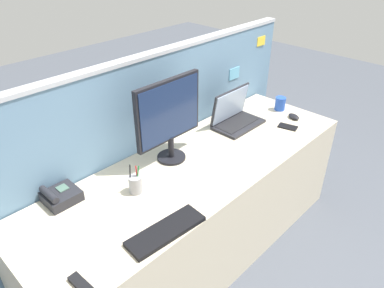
{
  "coord_description": "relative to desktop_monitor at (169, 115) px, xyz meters",
  "views": [
    {
      "loc": [
        -1.33,
        -1.23,
        1.98
      ],
      "look_at": [
        0.0,
        0.05,
        0.86
      ],
      "focal_mm": 33.74,
      "sensor_mm": 36.0,
      "label": 1
    }
  ],
  "objects": [
    {
      "name": "cubicle_divider",
      "position": [
        0.07,
        0.24,
        -0.36
      ],
      "size": [
        2.6,
        0.08,
        1.34
      ],
      "color": "#6084A3",
      "rests_on": "ground_plane"
    },
    {
      "name": "computer_mouse_right_hand",
      "position": [
        1.01,
        -0.28,
        -0.28
      ],
      "size": [
        0.09,
        0.11,
        0.03
      ],
      "primitive_type": "ellipsoid",
      "rotation": [
        0.0,
        0.0,
        -0.35
      ],
      "color": "black",
      "rests_on": "desk"
    },
    {
      "name": "tv_remote",
      "position": [
        -0.89,
        -0.45,
        -0.29
      ],
      "size": [
        0.05,
        0.17,
        0.02
      ],
      "primitive_type": "cube",
      "rotation": [
        0.0,
        0.0,
        0.05
      ],
      "color": "black",
      "rests_on": "desk"
    },
    {
      "name": "pen_cup",
      "position": [
        -0.36,
        -0.11,
        -0.25
      ],
      "size": [
        0.07,
        0.07,
        0.18
      ],
      "color": "#99999E",
      "rests_on": "desk"
    },
    {
      "name": "coffee_mug",
      "position": [
        1.07,
        -0.12,
        -0.25
      ],
      "size": [
        0.12,
        0.08,
        0.1
      ],
      "color": "blue",
      "rests_on": "desk"
    },
    {
      "name": "desk_phone",
      "position": [
        -0.68,
        0.11,
        -0.26
      ],
      "size": [
        0.17,
        0.16,
        0.09
      ],
      "color": "#232328",
      "rests_on": "desk"
    },
    {
      "name": "keyboard_main",
      "position": [
        -0.46,
        -0.45,
        -0.29
      ],
      "size": [
        0.41,
        0.16,
        0.02
      ],
      "primitive_type": "cube",
      "rotation": [
        0.0,
        0.0,
        -0.08
      ],
      "color": "black",
      "rests_on": "desk"
    },
    {
      "name": "desk",
      "position": [
        0.07,
        -0.17,
        -0.67
      ],
      "size": [
        2.26,
        0.73,
        0.74
      ],
      "primitive_type": "cube",
      "color": "beige",
      "rests_on": "ground_plane"
    },
    {
      "name": "cell_phone_black_slab",
      "position": [
        0.86,
        -0.32,
        -0.29
      ],
      "size": [
        0.11,
        0.15,
        0.01
      ],
      "primitive_type": "cube",
      "rotation": [
        0.0,
        0.0,
        0.25
      ],
      "color": "black",
      "rests_on": "desk"
    },
    {
      "name": "laptop",
      "position": [
        0.63,
        -0.01,
        -0.23
      ],
      "size": [
        0.37,
        0.23,
        0.26
      ],
      "color": "#232328",
      "rests_on": "desk"
    },
    {
      "name": "desktop_monitor",
      "position": [
        0.0,
        0.0,
        0.0
      ],
      "size": [
        0.47,
        0.18,
        0.52
      ],
      "color": "black",
      "rests_on": "desk"
    },
    {
      "name": "ground_plane",
      "position": [
        0.07,
        -0.17,
        -1.04
      ],
      "size": [
        10.0,
        10.0,
        0.0
      ],
      "primitive_type": "plane",
      "color": "#4C515B"
    }
  ]
}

